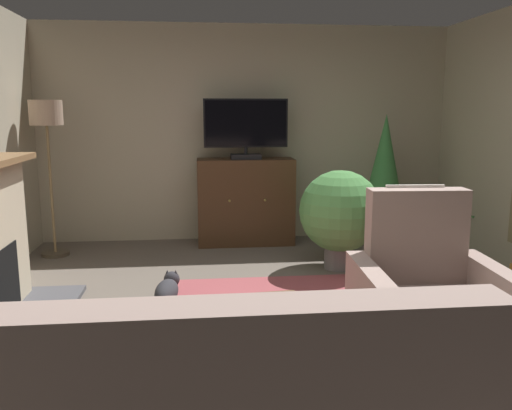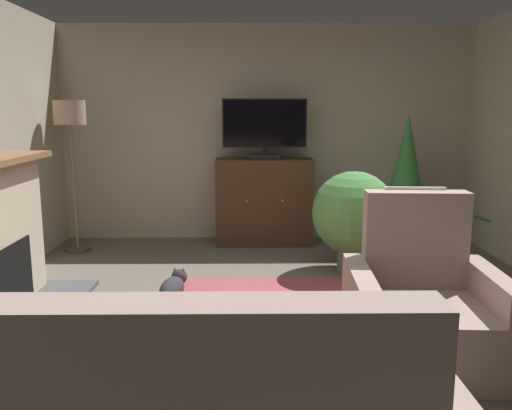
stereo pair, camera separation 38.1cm
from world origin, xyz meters
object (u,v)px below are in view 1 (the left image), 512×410
(potted_plant_on_hearth_side, at_px, (340,213))
(potted_plant_tall_palm_by_window, at_px, (384,174))
(television, at_px, (246,127))
(cat, at_px, (167,290))
(coffee_table, at_px, (232,318))
(folded_newspaper, at_px, (220,312))
(tv_cabinet, at_px, (246,203))
(tv_remote, at_px, (196,318))
(floor_lamp, at_px, (47,130))
(potted_plant_small_fern_corner, at_px, (421,260))
(armchair_by_fireplace, at_px, (427,305))

(potted_plant_on_hearth_side, xyz_separation_m, potted_plant_tall_palm_by_window, (0.79, 0.95, 0.28))
(television, distance_m, cat, 2.43)
(cat, bearing_deg, potted_plant_on_hearth_side, 24.59)
(coffee_table, relative_size, folded_newspaper, 3.18)
(television, distance_m, potted_plant_tall_palm_by_window, 1.75)
(tv_cabinet, distance_m, cat, 2.13)
(tv_remote, bearing_deg, cat, 106.18)
(potted_plant_on_hearth_side, xyz_separation_m, cat, (-1.71, -0.78, -0.49))
(tv_remote, xyz_separation_m, floor_lamp, (-1.60, 3.15, 0.95))
(television, bearing_deg, tv_cabinet, 90.00)
(coffee_table, xyz_separation_m, potted_plant_tall_palm_by_window, (2.03, 3.12, 0.47))
(potted_plant_small_fern_corner, bearing_deg, television, 130.52)
(armchair_by_fireplace, bearing_deg, tv_remote, -166.83)
(potted_plant_small_fern_corner, distance_m, potted_plant_tall_palm_by_window, 1.71)
(folded_newspaper, distance_m, potted_plant_tall_palm_by_window, 3.82)
(tv_cabinet, height_order, armchair_by_fireplace, armchair_by_fireplace)
(armchair_by_fireplace, height_order, floor_lamp, floor_lamp)
(tv_remote, bearing_deg, armchair_by_fireplace, 19.78)
(coffee_table, bearing_deg, potted_plant_on_hearth_side, 60.26)
(potted_plant_small_fern_corner, distance_m, floor_lamp, 4.11)
(potted_plant_tall_palm_by_window, bearing_deg, television, 175.46)
(cat, relative_size, floor_lamp, 0.43)
(potted_plant_on_hearth_side, relative_size, potted_plant_tall_palm_by_window, 0.65)
(armchair_by_fireplace, xyz_separation_m, cat, (-1.79, 1.18, -0.24))
(tv_cabinet, xyz_separation_m, television, (0.00, -0.05, 0.92))
(folded_newspaper, xyz_separation_m, armchair_by_fireplace, (1.39, 0.25, -0.11))
(coffee_table, xyz_separation_m, potted_plant_on_hearth_side, (1.24, 2.17, 0.20))
(coffee_table, bearing_deg, cat, 108.84)
(television, distance_m, folded_newspaper, 3.46)
(tv_cabinet, bearing_deg, potted_plant_tall_palm_by_window, -6.36)
(folded_newspaper, height_order, potted_plant_small_fern_corner, potted_plant_small_fern_corner)
(coffee_table, bearing_deg, armchair_by_fireplace, 9.04)
(tv_remote, distance_m, floor_lamp, 3.66)
(folded_newspaper, bearing_deg, potted_plant_tall_palm_by_window, 77.77)
(potted_plant_small_fern_corner, bearing_deg, folded_newspaper, -140.75)
(tv_cabinet, bearing_deg, folded_newspaper, -97.60)
(tv_cabinet, height_order, potted_plant_small_fern_corner, tv_cabinet)
(tv_remote, relative_size, potted_plant_small_fern_corner, 0.18)
(tv_remote, height_order, potted_plant_tall_palm_by_window, potted_plant_tall_palm_by_window)
(tv_remote, distance_m, folded_newspaper, 0.18)
(coffee_table, xyz_separation_m, folded_newspaper, (-0.07, -0.04, 0.06))
(television, xyz_separation_m, floor_lamp, (-2.19, -0.25, -0.01))
(potted_plant_on_hearth_side, height_order, potted_plant_tall_palm_by_window, potted_plant_tall_palm_by_window)
(potted_plant_tall_palm_by_window, relative_size, floor_lamp, 0.91)
(tv_cabinet, bearing_deg, potted_plant_on_hearth_side, -52.49)
(folded_newspaper, relative_size, floor_lamp, 0.17)
(cat, bearing_deg, television, 65.56)
(tv_cabinet, distance_m, floor_lamp, 2.39)
(coffee_table, bearing_deg, folded_newspaper, -150.79)
(television, xyz_separation_m, potted_plant_tall_palm_by_window, (1.66, -0.13, -0.55))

